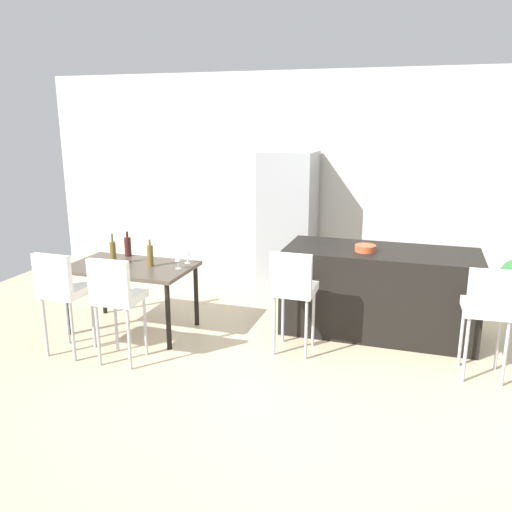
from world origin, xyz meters
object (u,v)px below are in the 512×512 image
kitchen_island (379,291)px  dining_table (131,272)px  wine_bottle_middle (128,246)px  refrigerator (288,219)px  wine_glass_right (187,252)px  dining_chair_near (62,287)px  dining_chair_far (116,294)px  wine_glass_left (178,257)px  wine_bottle_corner (150,255)px  fruit_bowl (365,248)px  bar_chair_middle (489,305)px  bar_chair_left (293,286)px  wine_bottle_near (113,252)px

kitchen_island → dining_table: bearing=-163.2°
wine_bottle_middle → refrigerator: bearing=51.9°
kitchen_island → wine_bottle_middle: (-2.79, -0.44, 0.39)m
dining_table → wine_glass_right: wine_glass_right is taller
dining_chair_near → wine_bottle_middle: (0.07, 1.10, 0.16)m
wine_bottle_middle → wine_glass_right: (0.78, -0.07, 0.01)m
kitchen_island → dining_chair_far: (-2.26, -1.53, 0.24)m
dining_table → wine_glass_left: wine_glass_left is taller
dining_table → wine_bottle_corner: (0.23, 0.03, 0.19)m
kitchen_island → fruit_bowl: fruit_bowl is taller
kitchen_island → wine_bottle_corner: size_ratio=6.86×
dining_table → wine_bottle_middle: wine_bottle_middle is taller
bar_chair_middle → fruit_bowl: bearing=148.7°
bar_chair_left → dining_table: (-1.81, 0.04, -0.03)m
wine_bottle_near → bar_chair_middle: bearing=-0.3°
bar_chair_middle → dining_chair_near: same height
dining_table → dining_chair_near: 0.82m
wine_bottle_middle → refrigerator: (1.42, 1.81, 0.07)m
wine_bottle_corner → wine_glass_right: (0.32, 0.24, 0.00)m
wine_bottle_near → wine_glass_right: (0.74, 0.28, -0.01)m
dining_table → wine_glass_left: 0.58m
dining_table → fruit_bowl: (2.40, 0.66, 0.29)m
dining_chair_far → wine_bottle_middle: bearing=115.9°
dining_chair_near → wine_bottle_corner: 0.96m
kitchen_island → wine_glass_left: bearing=-159.9°
bar_chair_middle → wine_bottle_corner: (-3.32, 0.07, 0.16)m
dining_chair_near → fruit_bowl: (2.70, 1.42, 0.26)m
bar_chair_middle → wine_glass_right: size_ratio=6.03×
wine_glass_left → wine_glass_right: same height
wine_bottle_corner → fruit_bowl: bearing=16.2°
dining_chair_near → refrigerator: refrigerator is taller
dining_chair_near → dining_chair_far: same height
wine_glass_left → refrigerator: (0.64, 2.11, 0.06)m
wine_bottle_middle → bar_chair_left: bearing=-10.4°
wine_glass_left → wine_bottle_middle: bearing=158.9°
dining_chair_far → bar_chair_left: bearing=25.7°
bar_chair_left → wine_bottle_middle: bar_chair_left is taller
wine_glass_right → refrigerator: refrigerator is taller
wine_glass_right → dining_chair_near: bearing=-129.4°
bar_chair_left → wine_glass_right: bar_chair_left is taller
dining_chair_far → wine_glass_left: bearing=72.9°
bar_chair_middle → fruit_bowl: (-1.15, 0.70, 0.26)m
kitchen_island → wine_glass_left: size_ratio=11.58×
bar_chair_middle → wine_bottle_near: (-3.75, 0.02, 0.17)m
dining_chair_far → wine_bottle_corner: (-0.07, 0.79, 0.16)m
wine_bottle_middle → wine_glass_left: (0.78, -0.30, 0.01)m
fruit_bowl → wine_bottle_middle: bearing=-173.0°
bar_chair_left → wine_glass_left: (-1.26, 0.07, 0.17)m
bar_chair_left → dining_chair_far: 1.67m
kitchen_island → dining_chair_near: (-2.86, -1.53, 0.24)m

